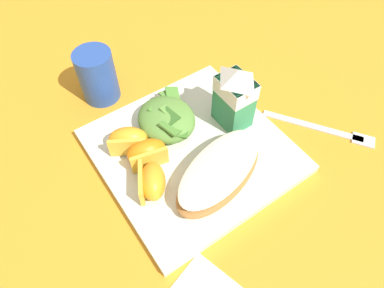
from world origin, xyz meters
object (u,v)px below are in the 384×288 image
cheesy_pizza_bread (221,171)px  orange_wedge_middle (147,153)px  milk_carton (235,95)px  drinking_blue_cup (97,76)px  white_plate (192,151)px  orange_wedge_rear (152,181)px  metal_fork (327,130)px  green_salad_pile (167,119)px  orange_wedge_front (128,140)px

cheesy_pizza_bread → orange_wedge_middle: (-0.09, -0.07, 0.00)m
milk_carton → cheesy_pizza_bread: bearing=-46.9°
cheesy_pizza_bread → milk_carton: 0.12m
drinking_blue_cup → orange_wedge_middle: bearing=-2.8°
drinking_blue_cup → white_plate: bearing=16.6°
orange_wedge_rear → metal_fork: orange_wedge_rear is taller
orange_wedge_middle → drinking_blue_cup: (-0.18, 0.01, 0.01)m
milk_carton → white_plate: bearing=-84.2°
green_salad_pile → cheesy_pizza_bread: bearing=5.7°
white_plate → drinking_blue_cup: 0.21m
drinking_blue_cup → orange_wedge_front: bearing=-8.0°
green_salad_pile → white_plate: bearing=8.9°
milk_carton → orange_wedge_rear: (0.04, -0.18, -0.04)m
green_salad_pile → orange_wedge_rear: 0.12m
white_plate → orange_wedge_rear: size_ratio=4.00×
orange_wedge_front → white_plate: bearing=54.7°
milk_carton → orange_wedge_rear: 0.18m
green_salad_pile → drinking_blue_cup: (-0.14, -0.05, 0.01)m
cheesy_pizza_bread → orange_wedge_front: orange_wedge_front is taller
cheesy_pizza_bread → metal_fork: (0.02, 0.21, -0.03)m
cheesy_pizza_bread → drinking_blue_cup: 0.28m
milk_carton → orange_wedge_rear: bearing=-78.4°
green_salad_pile → milk_carton: (0.05, 0.10, 0.04)m
white_plate → orange_wedge_middle: size_ratio=4.21×
green_salad_pile → orange_wedge_front: green_salad_pile is taller
green_salad_pile → orange_wedge_front: (0.00, -0.07, -0.00)m
green_salad_pile → orange_wedge_rear: bearing=-42.8°
orange_wedge_rear → orange_wedge_middle: bearing=157.4°
cheesy_pizza_bread → green_salad_pile: bearing=-174.3°
white_plate → orange_wedge_middle: orange_wedge_middle is taller
milk_carton → orange_wedge_front: size_ratio=1.57×
cheesy_pizza_bread → green_salad_pile: green_salad_pile is taller
milk_carton → orange_wedge_middle: size_ratio=1.65×
cheesy_pizza_bread → orange_wedge_middle: orange_wedge_middle is taller
green_salad_pile → drinking_blue_cup: 0.15m
white_plate → milk_carton: milk_carton is taller
orange_wedge_rear → metal_fork: 0.31m
cheesy_pizza_bread → orange_wedge_rear: (-0.04, -0.09, 0.00)m
milk_carton → orange_wedge_middle: 0.16m
green_salad_pile → drinking_blue_cup: bearing=-160.4°
milk_carton → metal_fork: (0.10, 0.13, -0.07)m
orange_wedge_rear → drinking_blue_cup: 0.23m
green_salad_pile → metal_fork: (0.15, 0.22, -0.03)m
green_salad_pile → orange_wedge_middle: 0.07m
drinking_blue_cup → green_salad_pile: bearing=19.6°
green_salad_pile → orange_wedge_front: size_ratio=1.53×
white_plate → orange_wedge_rear: (0.03, -0.09, 0.03)m
orange_wedge_middle → drinking_blue_cup: size_ratio=0.70×
milk_carton → green_salad_pile: bearing=-117.4°
cheesy_pizza_bread → orange_wedge_front: (-0.13, -0.08, 0.00)m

